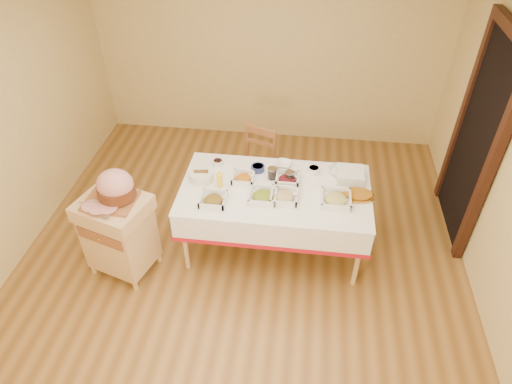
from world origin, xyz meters
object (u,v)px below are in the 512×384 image
preserve_jar_right (290,177)px  brass_platter (358,195)px  dining_table (275,202)px  mustard_bottle (220,179)px  bread_basket (201,176)px  preserve_jar_left (272,174)px  plate_stack (350,175)px  ham_on_board (115,188)px  butcher_cart (119,232)px  dining_chair (255,166)px

preserve_jar_right → brass_platter: preserve_jar_right is taller
dining_table → mustard_bottle: bearing=-177.3°
preserve_jar_right → bread_basket: 0.86m
preserve_jar_left → mustard_bottle: bearing=-158.5°
bread_basket → plate_stack: 1.45m
ham_on_board → brass_platter: 2.21m
mustard_bottle → bread_basket: size_ratio=0.78×
bread_basket → brass_platter: bread_basket is taller
dining_table → mustard_bottle: size_ratio=10.05×
dining_table → mustard_bottle: mustard_bottle is taller
preserve_jar_left → butcher_cart: bearing=-154.7°
butcher_cart → preserve_jar_right: preserve_jar_right is taller
plate_stack → brass_platter: 0.28m
dining_table → preserve_jar_left: size_ratio=15.38×
preserve_jar_right → brass_platter: 0.67m
preserve_jar_left → plate_stack: bearing=6.5°
preserve_jar_left → plate_stack: 0.76m
brass_platter → preserve_jar_right: bearing=167.1°
dining_chair → brass_platter: (1.07, -0.77, 0.32)m
ham_on_board → plate_stack: 2.21m
ham_on_board → plate_stack: (2.09, 0.70, -0.18)m
ham_on_board → butcher_cart: bearing=-142.0°
ham_on_board → brass_platter: bearing=11.4°
ham_on_board → mustard_bottle: 0.96m
ham_on_board → preserve_jar_left: (1.34, 0.62, -0.17)m
preserve_jar_right → bread_basket: size_ratio=0.50×
dining_table → ham_on_board: 1.50m
dining_chair → preserve_jar_left: dining_chair is taller
ham_on_board → brass_platter: (2.16, 0.44, -0.20)m
preserve_jar_right → plate_stack: preserve_jar_right is taller
dining_table → ham_on_board: bearing=-161.9°
mustard_bottle → plate_stack: size_ratio=0.69×
mustard_bottle → preserve_jar_left: bearing=21.5°
butcher_cart → mustard_bottle: bearing=27.3°
butcher_cart → plate_stack: bearing=19.1°
ham_on_board → preserve_jar_right: 1.63m
mustard_bottle → plate_stack: 1.27m
preserve_jar_right → brass_platter: bearing=-12.9°
dining_table → brass_platter: bearing=-1.1°
mustard_bottle → preserve_jar_right: bearing=13.6°
dining_table → preserve_jar_right: (0.13, 0.13, 0.21)m
ham_on_board → preserve_jar_left: ham_on_board is taller
butcher_cart → brass_platter: butcher_cart is taller
plate_stack → dining_table: bearing=-160.3°
dining_chair → ham_on_board: size_ratio=1.91×
mustard_bottle → butcher_cart: bearing=-152.7°
preserve_jar_right → plate_stack: bearing=11.5°
ham_on_board → bread_basket: (0.65, 0.51, -0.18)m
butcher_cart → dining_table: bearing=18.8°
preserve_jar_left → plate_stack: (0.76, 0.09, -0.01)m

